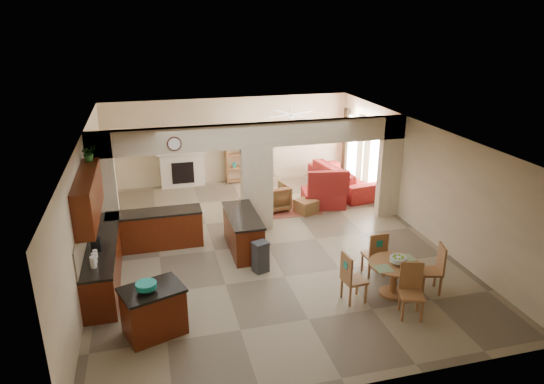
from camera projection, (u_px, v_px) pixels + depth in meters
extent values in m
plane|color=#817559|center=(267.00, 244.00, 11.84)|extent=(10.00, 10.00, 0.00)
plane|color=white|center=(266.00, 132.00, 10.88)|extent=(10.00, 10.00, 0.00)
plane|color=beige|center=(230.00, 140.00, 15.90)|extent=(8.00, 0.00, 8.00)
plane|color=beige|center=(352.00, 308.00, 6.82)|extent=(8.00, 0.00, 8.00)
plane|color=beige|center=(86.00, 207.00, 10.41)|extent=(0.00, 10.00, 10.00)
plane|color=beige|center=(419.00, 177.00, 12.31)|extent=(0.00, 10.00, 10.00)
cube|color=beige|center=(104.00, 190.00, 11.39)|extent=(0.60, 0.25, 2.80)
cube|color=beige|center=(257.00, 189.00, 12.37)|extent=(0.80, 0.25, 2.20)
cube|color=beige|center=(390.00, 167.00, 13.14)|extent=(0.60, 0.25, 2.80)
cube|color=beige|center=(256.00, 135.00, 11.89)|extent=(8.00, 0.25, 0.60)
cube|color=#3B1406|center=(104.00, 262.00, 10.09)|extent=(0.60, 3.20, 0.86)
cube|color=black|center=(101.00, 243.00, 9.94)|extent=(0.62, 3.22, 0.05)
cube|color=tan|center=(85.00, 230.00, 9.76)|extent=(0.02, 3.20, 0.55)
cube|color=#3B1406|center=(156.00, 230.00, 11.60)|extent=(2.20, 0.60, 0.86)
cube|color=black|center=(154.00, 213.00, 11.44)|extent=(2.22, 0.62, 0.05)
cube|color=#3B1406|center=(88.00, 196.00, 9.55)|extent=(0.35, 2.40, 0.90)
cube|color=#3B1406|center=(243.00, 233.00, 11.46)|extent=(0.65, 1.80, 0.86)
cube|color=black|center=(243.00, 215.00, 11.31)|extent=(0.70, 1.85, 0.05)
cube|color=silver|center=(251.00, 249.00, 10.69)|extent=(0.58, 0.04, 0.70)
cylinder|color=#51291B|center=(174.00, 144.00, 11.30)|extent=(0.34, 0.03, 0.34)
cube|color=brown|center=(289.00, 208.00, 14.03)|extent=(1.60, 1.30, 0.01)
cube|color=silver|center=(182.00, 170.00, 15.67)|extent=(1.40, 0.28, 1.10)
cube|color=black|center=(183.00, 173.00, 15.56)|extent=(0.70, 0.04, 0.70)
cube|color=silver|center=(181.00, 152.00, 15.45)|extent=(1.60, 0.35, 0.10)
cube|color=brown|center=(241.00, 156.00, 15.99)|extent=(1.00, 0.32, 1.80)
cube|color=white|center=(377.00, 160.00, 14.46)|extent=(0.02, 0.90, 1.90)
cube|color=white|center=(354.00, 146.00, 16.00)|extent=(0.02, 0.90, 1.90)
cube|color=white|center=(364.00, 157.00, 15.28)|extent=(0.02, 0.70, 2.10)
cube|color=#391A16|center=(385.00, 166.00, 13.90)|extent=(0.10, 0.28, 2.30)
cube|color=#391A16|center=(367.00, 155.00, 14.99)|extent=(0.10, 0.28, 2.30)
cube|color=#391A16|center=(360.00, 151.00, 15.45)|extent=(0.10, 0.28, 2.30)
cube|color=#391A16|center=(345.00, 142.00, 16.54)|extent=(0.10, 0.28, 2.30)
cylinder|color=white|center=(291.00, 115.00, 14.04)|extent=(1.00, 1.00, 0.10)
cube|color=#3B1406|center=(154.00, 312.00, 8.42)|extent=(1.15, 0.97, 0.84)
cube|color=black|center=(152.00, 290.00, 8.27)|extent=(1.22, 1.03, 0.05)
cylinder|color=#148B7C|center=(146.00, 287.00, 8.14)|extent=(0.35, 0.35, 0.17)
cube|color=#2F3032|center=(261.00, 258.00, 10.50)|extent=(0.37, 0.35, 0.65)
cylinder|color=brown|center=(395.00, 264.00, 9.52)|extent=(1.02, 1.02, 0.04)
cylinder|color=brown|center=(393.00, 279.00, 9.63)|extent=(0.15, 0.15, 0.66)
cylinder|color=brown|center=(392.00, 293.00, 9.74)|extent=(0.52, 0.52, 0.06)
cylinder|color=#6DA323|center=(398.00, 260.00, 9.45)|extent=(0.33, 0.33, 0.18)
imported|color=maroon|center=(343.00, 178.00, 15.38)|extent=(2.91, 1.50, 0.81)
cube|color=maroon|center=(323.00, 198.00, 14.20)|extent=(1.31, 1.14, 0.47)
imported|color=maroon|center=(273.00, 197.00, 13.84)|extent=(0.95, 0.97, 0.75)
cube|color=maroon|center=(306.00, 206.00, 13.68)|extent=(0.69, 0.69, 0.39)
imported|color=#1C5015|center=(89.00, 153.00, 10.21)|extent=(0.40, 0.38, 0.35)
cube|color=brown|center=(374.00, 255.00, 10.36)|extent=(0.43, 0.43, 0.05)
cube|color=brown|center=(376.00, 260.00, 10.64)|extent=(0.04, 0.04, 0.44)
cube|color=brown|center=(362.00, 262.00, 10.55)|extent=(0.04, 0.04, 0.44)
cube|color=brown|center=(384.00, 267.00, 10.33)|extent=(0.04, 0.04, 0.44)
cube|color=brown|center=(369.00, 269.00, 10.24)|extent=(0.04, 0.04, 0.44)
cube|color=brown|center=(379.00, 246.00, 10.09)|extent=(0.42, 0.05, 0.55)
cube|color=#148B7C|center=(380.00, 244.00, 10.04)|extent=(0.14, 0.01, 0.14)
cube|color=brown|center=(430.00, 271.00, 9.70)|extent=(0.51, 0.51, 0.05)
cube|color=brown|center=(418.00, 277.00, 9.94)|extent=(0.04, 0.04, 0.44)
cube|color=brown|center=(423.00, 286.00, 9.62)|extent=(0.04, 0.04, 0.44)
cube|color=brown|center=(435.00, 277.00, 9.94)|extent=(0.04, 0.04, 0.44)
cube|color=brown|center=(440.00, 286.00, 9.62)|extent=(0.04, 0.04, 0.44)
cube|color=brown|center=(442.00, 258.00, 9.59)|extent=(0.15, 0.42, 0.55)
cube|color=#148B7C|center=(443.00, 255.00, 9.57)|extent=(0.05, 0.14, 0.14)
cube|color=brown|center=(412.00, 295.00, 8.89)|extent=(0.54, 0.54, 0.05)
cube|color=brown|center=(403.00, 311.00, 8.82)|extent=(0.04, 0.04, 0.44)
cube|color=brown|center=(422.00, 311.00, 8.79)|extent=(0.04, 0.04, 0.44)
cube|color=brown|center=(400.00, 300.00, 9.14)|extent=(0.04, 0.04, 0.44)
cube|color=brown|center=(418.00, 301.00, 9.11)|extent=(0.04, 0.04, 0.44)
cube|color=brown|center=(411.00, 275.00, 8.96)|extent=(0.41, 0.18, 0.55)
cube|color=#148B7C|center=(411.00, 271.00, 8.96)|extent=(0.14, 0.06, 0.14)
cube|color=brown|center=(354.00, 280.00, 9.38)|extent=(0.46, 0.46, 0.05)
cube|color=brown|center=(366.00, 293.00, 9.37)|extent=(0.04, 0.04, 0.44)
cube|color=brown|center=(357.00, 285.00, 9.67)|extent=(0.04, 0.04, 0.44)
cube|color=brown|center=(350.00, 297.00, 9.26)|extent=(0.04, 0.04, 0.44)
cube|color=brown|center=(342.00, 288.00, 9.55)|extent=(0.04, 0.04, 0.44)
cube|color=brown|center=(346.00, 268.00, 9.22)|extent=(0.08, 0.42, 0.55)
cube|color=#148B7C|center=(345.00, 265.00, 9.18)|extent=(0.02, 0.14, 0.14)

